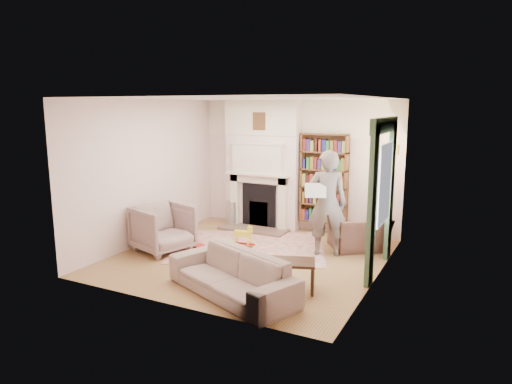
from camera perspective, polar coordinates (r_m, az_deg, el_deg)
The scene contains 25 objects.
floor at distance 8.28m, azimuth -0.79°, elevation -8.13°, with size 4.50×4.50×0.00m, color brown.
ceiling at distance 7.84m, azimuth -0.84°, elevation 11.63°, with size 4.50×4.50×0.00m, color white.
wall_back at distance 9.96m, azimuth 5.21°, elevation 3.33°, with size 4.50×4.50×0.00m, color silver.
wall_front at distance 6.07m, azimuth -10.73°, elevation -1.61°, with size 4.50×4.50×0.00m, color silver.
wall_left at distance 9.19m, azimuth -13.35°, elevation 2.46°, with size 4.50×4.50×0.00m, color silver.
wall_right at distance 7.19m, azimuth 15.27°, elevation 0.11°, with size 4.50×4.50×0.00m, color silver.
fireplace at distance 10.09m, azimuth 0.82°, elevation 3.38°, with size 1.70×0.58×2.80m.
bookcase at distance 9.66m, azimuth 8.49°, elevation 1.67°, with size 1.00×0.24×1.85m, color brown.
window at distance 7.57m, azimuth 15.80°, elevation 0.99°, with size 0.02×0.90×1.30m, color silver.
curtain_left at distance 6.95m, azimuth 14.28°, elevation -1.88°, with size 0.07×0.32×2.40m, color #2B432D.
curtain_right at distance 8.30m, azimuth 16.43°, elevation 0.03°, with size 0.07×0.32×2.40m, color #2B432D.
pelmet at distance 7.49m, azimuth 15.83°, elevation 8.05°, with size 0.09×1.70×0.24m, color #2B432D.
wall_sconce at distance 8.62m, azimuth 16.06°, elevation 5.15°, with size 0.20×0.24×0.24m, color gold, non-canonical shape.
rug at distance 8.82m, azimuth -0.93°, elevation -6.89°, with size 2.83×2.18×0.01m, color beige.
armchair_reading at distance 8.85m, azimuth 12.74°, elevation -4.93°, with size 1.01×0.88×0.66m, color #442824.
armchair_left at distance 8.68m, azimuth -11.55°, elevation -4.47°, with size 0.93×0.95×0.87m, color gray.
sofa at distance 6.63m, azimuth -3.05°, elevation -10.23°, with size 2.11×0.82×0.62m, color #A49B87.
man_reading at distance 8.26m, azimuth 8.86°, elevation -1.41°, with size 0.70×0.46×1.92m, color #62564E.
newspaper at distance 8.07m, azimuth 7.46°, elevation 0.19°, with size 0.38×0.02×0.26m, color silver.
coffee_table at distance 6.83m, azimuth 4.35°, elevation -10.36°, with size 0.70×0.45×0.45m, color #352212, non-canonical shape.
paraffin_heater at distance 10.36m, azimuth -3.05°, elevation -2.68°, with size 0.24×0.24×0.55m, color #A7AAAF.
rocking_horse at distance 8.84m, azimuth -1.73°, elevation -5.50°, with size 0.47×0.19×0.41m, color yellow, non-canonical shape.
board_game at distance 8.50m, azimuth -5.75°, elevation -7.49°, with size 0.33×0.33×0.03m, color #CBD049.
game_box_lid at distance 8.78m, azimuth -6.95°, elevation -6.86°, with size 0.31×0.21×0.05m, color #A21612.
comic_annuals at distance 7.94m, azimuth 0.27°, elevation -8.83°, with size 0.70×1.08×0.02m.
Camera 1 is at (3.64, -6.94, 2.68)m, focal length 32.00 mm.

